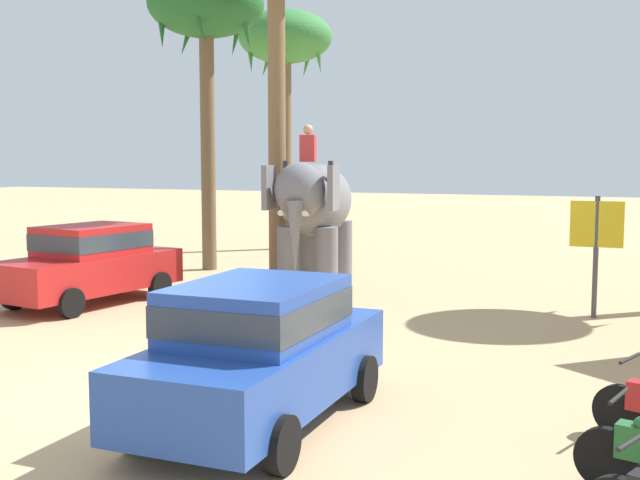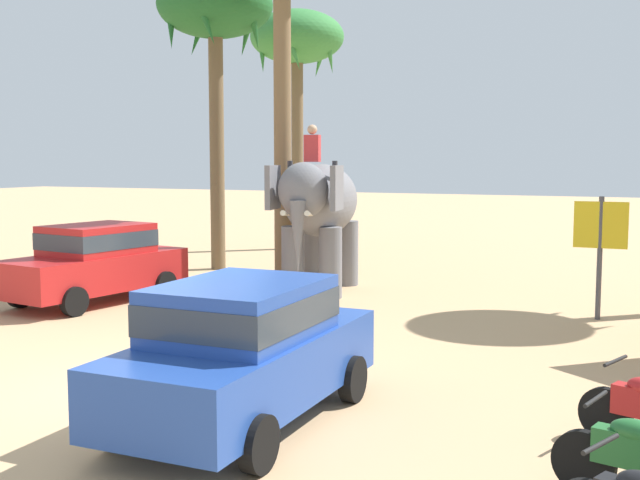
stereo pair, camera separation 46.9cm
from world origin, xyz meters
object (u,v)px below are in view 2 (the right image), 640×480
at_px(car_parked_far_side, 96,260).
at_px(palm_tree_left_of_road, 297,44).
at_px(palm_tree_behind_elephant, 215,14).
at_px(car_sedan_foreground, 244,347).
at_px(signboard_yellow, 601,233).
at_px(elephant_with_mahout, 319,208).

relative_size(car_parked_far_side, palm_tree_left_of_road, 0.53).
height_order(car_parked_far_side, palm_tree_left_of_road, palm_tree_left_of_road).
bearing_deg(palm_tree_left_of_road, palm_tree_behind_elephant, -87.74).
relative_size(car_sedan_foreground, palm_tree_left_of_road, 0.51).
xyz_separation_m(car_parked_far_side, palm_tree_left_of_road, (-0.60, 11.12, 6.09)).
height_order(car_parked_far_side, signboard_yellow, signboard_yellow).
relative_size(car_sedan_foreground, palm_tree_behind_elephant, 0.50).
xyz_separation_m(car_parked_far_side, signboard_yellow, (10.13, 2.64, 0.76)).
distance_m(car_sedan_foreground, palm_tree_left_of_road, 19.27).
distance_m(palm_tree_behind_elephant, palm_tree_left_of_road, 5.53).
bearing_deg(car_parked_far_side, palm_tree_left_of_road, 93.11).
xyz_separation_m(car_sedan_foreground, signboard_yellow, (3.18, 8.17, 0.76)).
xyz_separation_m(elephant_with_mahout, palm_tree_left_of_road, (-4.46, 7.87, 5.03)).
distance_m(car_sedan_foreground, car_parked_far_side, 8.88).
relative_size(elephant_with_mahout, palm_tree_behind_elephant, 0.49).
bearing_deg(palm_tree_left_of_road, elephant_with_mahout, -60.48).
relative_size(car_sedan_foreground, signboard_yellow, 1.72).
xyz_separation_m(car_sedan_foreground, car_parked_far_side, (-6.95, 5.53, 0.00)).
xyz_separation_m(car_parked_far_side, palm_tree_behind_elephant, (-0.39, 5.59, 6.17)).
bearing_deg(palm_tree_behind_elephant, elephant_with_mahout, -28.97).
relative_size(palm_tree_left_of_road, signboard_yellow, 3.40).
xyz_separation_m(elephant_with_mahout, palm_tree_behind_elephant, (-4.24, 2.35, 5.11)).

